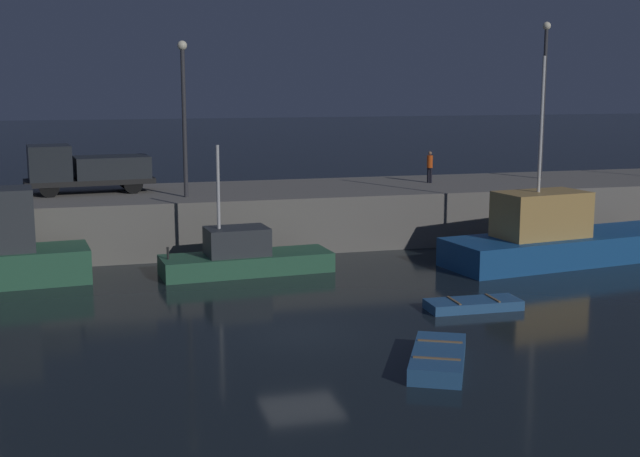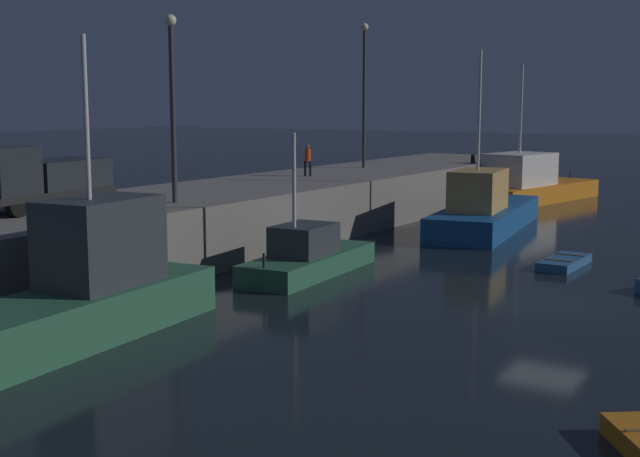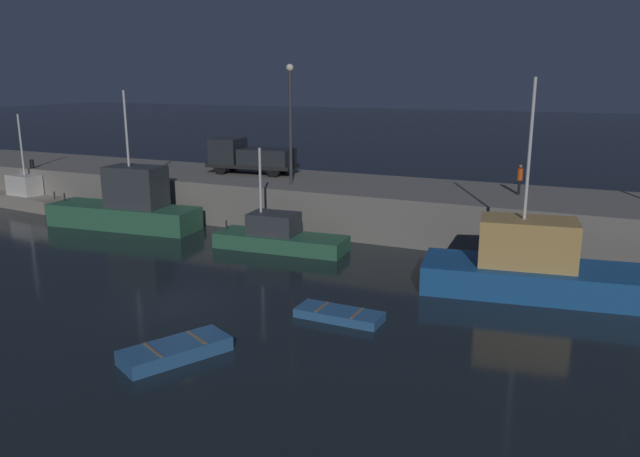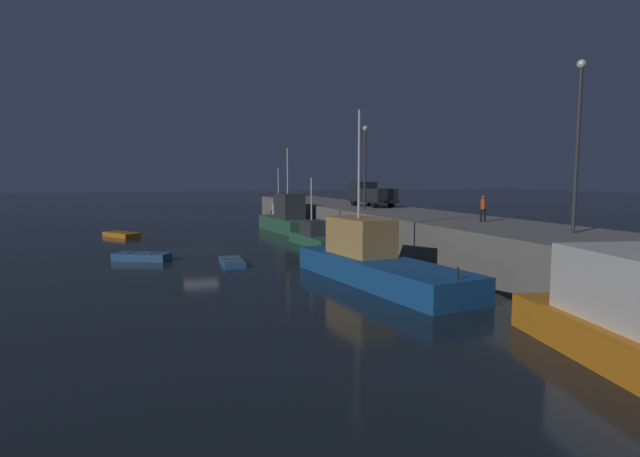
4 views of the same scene
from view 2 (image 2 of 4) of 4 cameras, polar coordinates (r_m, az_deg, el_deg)
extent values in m
plane|color=black|center=(28.81, 14.81, -4.80)|extent=(320.00, 320.00, 0.00)
cube|color=gray|center=(36.40, -9.73, 0.15)|extent=(68.47, 7.77, 2.62)
cube|color=#2D6647|center=(32.39, -0.72, -2.36)|extent=(7.25, 2.72, 0.81)
cube|color=#33383D|center=(31.88, -1.07, -0.76)|extent=(2.65, 1.94, 1.14)
cylinder|color=silver|center=(30.95, -1.75, 3.23)|extent=(0.14, 0.14, 3.43)
cylinder|color=#262626|center=(29.49, -3.76, -2.14)|extent=(0.10, 0.10, 0.50)
cube|color=#195193|center=(44.60, 10.99, 0.70)|extent=(12.60, 5.08, 1.23)
cube|color=tan|center=(42.61, 10.51, 2.53)|extent=(4.19, 2.76, 1.98)
cylinder|color=silver|center=(42.19, 10.58, 7.74)|extent=(0.14, 0.14, 5.76)
cylinder|color=#262626|center=(49.99, 12.41, 2.46)|extent=(0.10, 0.10, 0.50)
cube|color=#2D6647|center=(24.24, -15.86, -5.65)|extent=(9.70, 3.51, 1.36)
cube|color=#33383D|center=(24.62, -14.43, -0.85)|extent=(3.54, 2.38, 2.45)
cylinder|color=silver|center=(24.04, -15.33, 7.14)|extent=(0.14, 0.14, 4.43)
cube|color=orange|center=(58.69, 13.96, 2.37)|extent=(12.16, 5.99, 1.17)
cube|color=silver|center=(56.99, 13.15, 3.87)|extent=(5.19, 3.94, 2.08)
cylinder|color=silver|center=(56.84, 13.27, 7.76)|extent=(0.14, 0.14, 5.66)
cylinder|color=#262626|center=(63.34, 16.34, 3.46)|extent=(0.10, 0.10, 0.50)
cube|color=#2D6099|center=(35.31, 15.97, -2.17)|extent=(3.36, 1.33, 0.34)
cube|color=olive|center=(35.97, 16.34, -1.69)|extent=(0.11, 1.13, 0.04)
cube|color=olive|center=(34.59, 15.63, -2.05)|extent=(0.11, 1.13, 0.04)
cylinder|color=#38383D|center=(33.31, -9.78, 7.46)|extent=(0.20, 0.20, 6.70)
sphere|color=#F9EFCC|center=(33.45, -9.94, 13.52)|extent=(0.44, 0.44, 0.44)
cylinder|color=#38383D|center=(51.09, 2.96, 8.57)|extent=(0.20, 0.20, 8.05)
sphere|color=#F9EFCC|center=(51.28, 3.00, 13.27)|extent=(0.44, 0.44, 0.44)
cylinder|color=black|center=(30.40, -19.53, 1.55)|extent=(0.92, 0.37, 0.90)
cylinder|color=black|center=(33.18, -14.81, 2.28)|extent=(0.92, 0.37, 0.90)
cylinder|color=black|center=(34.41, -17.15, 2.39)|extent=(0.92, 0.37, 0.90)
cube|color=black|center=(32.38, -18.28, 2.22)|extent=(6.18, 2.80, 0.25)
cube|color=#23282D|center=(33.10, -17.03, 3.51)|extent=(3.68, 2.54, 1.04)
cylinder|color=black|center=(45.33, -0.99, 4.03)|extent=(0.13, 0.13, 0.79)
cylinder|color=black|center=(45.18, -0.65, 4.01)|extent=(0.13, 0.13, 0.79)
cylinder|color=#E54C14|center=(45.20, -0.82, 4.93)|extent=(0.32, 0.32, 0.65)
sphere|color=#8C664C|center=(45.18, -0.82, 5.50)|extent=(0.19, 0.19, 0.19)
cylinder|color=black|center=(56.28, 10.16, 4.60)|extent=(0.28, 0.28, 0.55)
camera|label=1|loc=(26.81, 71.84, 5.88)|focal=47.41mm
camera|label=3|loc=(43.39, 47.10, 9.04)|focal=34.57mm
camera|label=4|loc=(64.37, 27.88, 6.45)|focal=28.08mm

